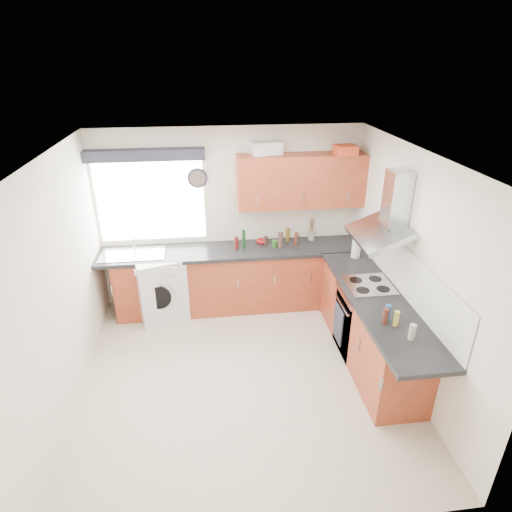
{
  "coord_description": "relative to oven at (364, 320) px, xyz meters",
  "views": [
    {
      "loc": [
        -0.33,
        -3.81,
        3.36
      ],
      "look_at": [
        0.25,
        0.85,
        1.1
      ],
      "focal_mm": 30.0,
      "sensor_mm": 36.0,
      "label": 1
    }
  ],
  "objects": [
    {
      "name": "jar_2",
      "position": [
        -1.33,
        1.25,
        0.61
      ],
      "size": [
        0.05,
        0.05,
        0.25
      ],
      "primitive_type": "cylinder",
      "color": "#133618",
      "rests_on": "worktop_back"
    },
    {
      "name": "washing_machine",
      "position": [
        -2.5,
        1.1,
        0.03
      ],
      "size": [
        0.77,
        0.75,
        0.91
      ],
      "primitive_type": "cube",
      "rotation": [
        0.0,
        0.0,
        0.3
      ],
      "color": "silver",
      "rests_on": "ground_plane"
    },
    {
      "name": "window_blind",
      "position": [
        -2.55,
        1.4,
        1.76
      ],
      "size": [
        1.5,
        0.18,
        0.14
      ],
      "primitive_type": "cube",
      "color": "#21222C",
      "rests_on": "wall_back"
    },
    {
      "name": "jar_1",
      "position": [
        -0.69,
        1.38,
        0.58
      ],
      "size": [
        0.06,
        0.06,
        0.18
      ],
      "primitive_type": "cylinder",
      "color": "brown",
      "rests_on": "worktop_back"
    },
    {
      "name": "base_cab_back",
      "position": [
        -1.6,
        1.21,
        0.01
      ],
      "size": [
        3.0,
        0.58,
        0.86
      ],
      "primitive_type": "cube",
      "color": "maroon",
      "rests_on": "ground_plane"
    },
    {
      "name": "splashback",
      "position": [
        0.29,
        0.0,
        0.75
      ],
      "size": [
        0.01,
        3.0,
        0.54
      ],
      "primitive_type": "cube",
      "color": "white",
      "rests_on": "wall_right"
    },
    {
      "name": "jar_6",
      "position": [
        -0.91,
        1.2,
        0.53
      ],
      "size": [
        0.07,
        0.07,
        0.1
      ],
      "primitive_type": "cylinder",
      "color": "#23541E",
      "rests_on": "worktop_back"
    },
    {
      "name": "jar_5",
      "position": [
        -0.59,
        1.19,
        0.56
      ],
      "size": [
        0.05,
        0.05,
        0.16
      ],
      "primitive_type": "cylinder",
      "color": "#2E2219",
      "rests_on": "worktop_back"
    },
    {
      "name": "bottle_0",
      "position": [
        0.03,
        -1.03,
        0.56
      ],
      "size": [
        0.06,
        0.06,
        0.16
      ],
      "primitive_type": "cylinder",
      "color": "#A29A8A",
      "rests_on": "worktop_right"
    },
    {
      "name": "upper_cabinets",
      "position": [
        -0.55,
        1.32,
        1.38
      ],
      "size": [
        1.7,
        0.35,
        0.7
      ],
      "primitive_type": "cube",
      "color": "maroon",
      "rests_on": "wall_back"
    },
    {
      "name": "casserole",
      "position": [
        -1.02,
        1.42,
        1.81
      ],
      "size": [
        0.44,
        0.36,
        0.16
      ],
      "primitive_type": "cube",
      "rotation": [
        0.0,
        0.0,
        0.22
      ],
      "color": "silver",
      "rests_on": "upper_cabinets"
    },
    {
      "name": "jar_3",
      "position": [
        -1.02,
        1.3,
        0.54
      ],
      "size": [
        0.06,
        0.06,
        0.12
      ],
      "primitive_type": "cylinder",
      "color": "black",
      "rests_on": "worktop_back"
    },
    {
      "name": "utensil_pot",
      "position": [
        -0.35,
        1.38,
        0.55
      ],
      "size": [
        0.12,
        0.12,
        0.13
      ],
      "primitive_type": "cylinder",
      "rotation": [
        0.0,
        0.0,
        -0.28
      ],
      "color": "gray",
      "rests_on": "worktop_back"
    },
    {
      "name": "worktop_right",
      "position": [
        0.0,
        -0.3,
        0.46
      ],
      "size": [
        0.62,
        2.42,
        0.05
      ],
      "primitive_type": "cube",
      "color": "black",
      "rests_on": "base_cab_right"
    },
    {
      "name": "bottle_2",
      "position": [
        -0.13,
        -0.76,
        0.57
      ],
      "size": [
        0.06,
        0.06,
        0.18
      ],
      "primitive_type": "cylinder",
      "color": "#431E18",
      "rests_on": "worktop_right"
    },
    {
      "name": "ceiling",
      "position": [
        -1.5,
        -0.3,
        2.08
      ],
      "size": [
        3.6,
        3.6,
        0.02
      ],
      "primitive_type": "cube",
      "color": "white",
      "rests_on": "wall_back"
    },
    {
      "name": "oven",
      "position": [
        0.0,
        0.0,
        0.0
      ],
      "size": [
        0.56,
        0.58,
        0.85
      ],
      "primitive_type": "cube",
      "color": "black",
      "rests_on": "ground_plane"
    },
    {
      "name": "jar_0",
      "position": [
        -1.44,
        1.2,
        0.57
      ],
      "size": [
        0.06,
        0.06,
        0.17
      ],
      "primitive_type": "cylinder",
      "color": "#4F1210",
      "rests_on": "worktop_back"
    },
    {
      "name": "sink",
      "position": [
        -2.83,
        1.2,
        0.52
      ],
      "size": [
        0.84,
        0.46,
        0.1
      ],
      "primitive_type": null,
      "color": "#ADB5BF",
      "rests_on": "worktop_back"
    },
    {
      "name": "wall_back",
      "position": [
        -1.5,
        1.5,
        0.82
      ],
      "size": [
        3.6,
        0.02,
        2.5
      ],
      "primitive_type": "cube",
      "color": "silver",
      "rests_on": "ground_plane"
    },
    {
      "name": "wall_clock",
      "position": [
        -1.92,
        1.46,
        1.41
      ],
      "size": [
        0.26,
        0.04,
        0.26
      ],
      "primitive_type": "cylinder",
      "rotation": [
        1.57,
        0.0,
        0.0
      ],
      "color": "#21222C",
      "rests_on": "wall_back"
    },
    {
      "name": "ground_plane",
      "position": [
        -1.5,
        -0.3,
        -0.42
      ],
      "size": [
        3.6,
        3.6,
        0.0
      ],
      "primitive_type": "plane",
      "color": "beige"
    },
    {
      "name": "extractor_hood",
      "position": [
        0.1,
        -0.0,
        1.34
      ],
      "size": [
        0.52,
        0.78,
        0.66
      ],
      "primitive_type": null,
      "color": "#ADB5BF",
      "rests_on": "wall_right"
    },
    {
      "name": "base_cab_corner",
      "position": [
        0.0,
        1.2,
        0.01
      ],
      "size": [
        0.6,
        0.6,
        0.86
      ],
      "primitive_type": "cube",
      "color": "maroon",
      "rests_on": "ground_plane"
    },
    {
      "name": "wall_left",
      "position": [
        -3.3,
        -0.3,
        0.82
      ],
      "size": [
        0.02,
        3.6,
        2.5
      ],
      "primitive_type": "cube",
      "color": "silver",
      "rests_on": "ground_plane"
    },
    {
      "name": "window",
      "position": [
        -2.55,
        1.49,
        1.12
      ],
      "size": [
        1.4,
        0.02,
        1.1
      ],
      "primitive_type": "cube",
      "color": "silver",
      "rests_on": "wall_back"
    },
    {
      "name": "base_cab_right",
      "position": [
        0.01,
        -0.15,
        0.01
      ],
      "size": [
        0.58,
        2.1,
        0.86
      ],
      "primitive_type": "cube",
      "color": "maroon",
      "rests_on": "ground_plane"
    },
    {
      "name": "worktop_back",
      "position": [
        -1.5,
        1.2,
        0.46
      ],
      "size": [
        3.6,
        0.62,
        0.05
      ],
      "primitive_type": "cube",
      "color": "black",
      "rests_on": "base_cab_back"
    },
    {
      "name": "bottle_1",
      "position": [
        -0.03,
        -0.8,
        0.57
      ],
      "size": [
        0.05,
        0.05,
        0.17
      ],
      "primitive_type": "cylinder",
      "color": "#A79E39",
      "rests_on": "worktop_right"
    },
    {
      "name": "wall_right",
      "position": [
        0.3,
        -0.3,
        0.82
      ],
      "size": [
        0.02,
        3.6,
        2.5
      ],
      "primitive_type": "cube",
      "color": "silver",
      "rests_on": "ground_plane"
    },
    {
      "name": "tomato_cluster",
      "position": [
        -1.06,
        1.35,
        0.52
      ],
      "size": [
        0.14,
        0.14,
        0.06
      ],
      "primitive_type": null,
      "rotation": [
        0.0,
        0.0,
        0.03
      ],
      "color": "#A61017",
      "rests_on": "worktop_back"
    },
    {
      "name": "jar_4",
      "position": [
        -0.6,
        1.23,
        0.58
      ],
      "size": [
        0.05,
        0.05,
        0.18
      ],
      "primitive_type": "cylinder",
      "color": "maroon",
      "rests_on": "worktop_back"
    },
    {
      "name": "jar_7",
      "position": [
        -0.84,
        1.15,
        0.6
      ],
      "size": [
        0.07,
        0.07,
        0.23
      ],
      "primitive_type": "cylinder",
      "color": "#402E24",
      "rests_on": "worktop_back"
    },
    {
      "name": "wall_front",
      "position": [
        -1.5,
        -2.1,
        0.82
      ],
      "size": [
        3.6,
        0.02,
        2.5
      ],
      "primitive_type": "cube",
      "color": "silver",
      "rests_on": "ground_plane"
    },
    {
      "name": "kitchen_roll",
      "position": [
        0.09,
        0.75,
        0.61
      ],
      "size": [
        0.13,
        0.13,
        0.25
      ],
      "primitive_type": "cylinder",
      "rotation": [
        0.0,
        0.0,
        -0.14
      ],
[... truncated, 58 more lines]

